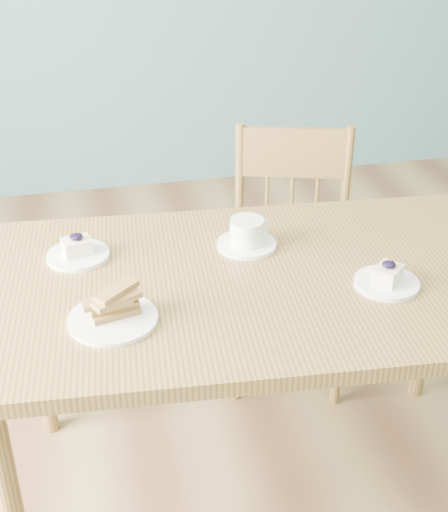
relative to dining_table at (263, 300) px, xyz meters
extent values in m
cube|color=olive|center=(0.00, 0.00, 0.05)|extent=(1.43, 0.88, 0.04)
cylinder|color=olive|center=(-0.60, 0.38, -0.31)|extent=(0.05, 0.05, 0.70)
cylinder|color=olive|center=(0.65, 0.29, -0.31)|extent=(0.05, 0.05, 0.70)
cube|color=olive|center=(0.24, 0.50, -0.25)|extent=(0.49, 0.48, 0.04)
cylinder|color=olive|center=(0.02, 0.40, -0.47)|extent=(0.03, 0.03, 0.39)
cylinder|color=olive|center=(0.35, 0.30, -0.47)|extent=(0.03, 0.03, 0.39)
cylinder|color=olive|center=(0.12, 0.71, -0.47)|extent=(0.03, 0.03, 0.39)
cylinder|color=olive|center=(0.45, 0.61, -0.47)|extent=(0.03, 0.03, 0.39)
cylinder|color=olive|center=(0.11, 0.72, -0.01)|extent=(0.03, 0.03, 0.45)
cylinder|color=olive|center=(0.46, 0.62, -0.01)|extent=(0.03, 0.03, 0.45)
cube|color=olive|center=(0.28, 0.67, 0.12)|extent=(0.34, 0.12, 0.17)
cylinder|color=olive|center=(0.20, 0.69, -0.10)|extent=(0.01, 0.01, 0.27)
cylinder|color=olive|center=(0.28, 0.67, -0.10)|extent=(0.01, 0.01, 0.27)
cylinder|color=olive|center=(0.37, 0.64, -0.10)|extent=(0.01, 0.01, 0.27)
cylinder|color=white|center=(0.28, -0.11, 0.08)|extent=(0.16, 0.16, 0.01)
cube|color=#FAE6BF|center=(0.28, -0.11, 0.11)|extent=(0.09, 0.09, 0.04)
ellipsoid|color=black|center=(0.28, -0.11, 0.13)|extent=(0.03, 0.03, 0.02)
sphere|color=black|center=(0.29, -0.10, 0.13)|extent=(0.01, 0.01, 0.01)
sphere|color=black|center=(0.27, -0.10, 0.13)|extent=(0.01, 0.01, 0.01)
sphere|color=black|center=(0.28, -0.12, 0.13)|extent=(0.01, 0.01, 0.01)
cylinder|color=white|center=(-0.45, 0.19, 0.08)|extent=(0.16, 0.16, 0.01)
cube|color=#FAE6BF|center=(-0.45, 0.19, 0.11)|extent=(0.08, 0.07, 0.04)
ellipsoid|color=black|center=(-0.45, 0.19, 0.13)|extent=(0.03, 0.03, 0.02)
sphere|color=black|center=(-0.44, 0.20, 0.13)|extent=(0.01, 0.01, 0.01)
sphere|color=black|center=(-0.46, 0.20, 0.13)|extent=(0.01, 0.01, 0.01)
sphere|color=black|center=(-0.45, 0.19, 0.13)|extent=(0.01, 0.01, 0.01)
cylinder|color=white|center=(-0.01, 0.16, 0.08)|extent=(0.16, 0.16, 0.01)
cylinder|color=white|center=(-0.01, 0.16, 0.12)|extent=(0.12, 0.12, 0.07)
cylinder|color=#936742|center=(-0.01, 0.16, 0.15)|extent=(0.08, 0.08, 0.00)
torus|color=white|center=(0.04, 0.17, 0.12)|extent=(0.05, 0.03, 0.05)
cylinder|color=white|center=(-0.38, -0.12, 0.08)|extent=(0.20, 0.20, 0.01)
camera|label=1|loc=(-0.43, -1.46, 1.00)|focal=50.00mm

